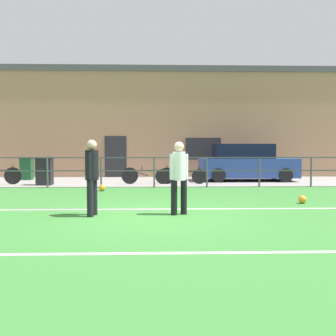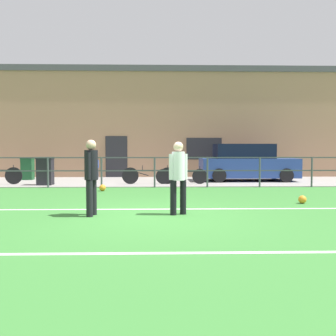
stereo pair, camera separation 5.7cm
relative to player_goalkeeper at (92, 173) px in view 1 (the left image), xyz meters
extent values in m
cube|color=#387A33|center=(1.32, 0.01, -0.96)|extent=(60.00, 44.00, 0.04)
cube|color=white|center=(1.32, 0.85, -0.94)|extent=(36.00, 0.11, 0.00)
cube|color=white|center=(1.32, -3.02, -0.94)|extent=(36.00, 0.11, 0.00)
cube|color=gray|center=(1.32, 8.51, -0.93)|extent=(48.00, 5.00, 0.02)
cylinder|color=#474C51|center=(-2.68, 6.01, -0.37)|extent=(0.07, 0.07, 1.15)
cylinder|color=#474C51|center=(-0.68, 6.01, -0.37)|extent=(0.07, 0.07, 1.15)
cylinder|color=#474C51|center=(1.32, 6.01, -0.37)|extent=(0.07, 0.07, 1.15)
cylinder|color=#474C51|center=(3.32, 6.01, -0.37)|extent=(0.07, 0.07, 1.15)
cylinder|color=#474C51|center=(5.32, 6.01, -0.37)|extent=(0.07, 0.07, 1.15)
cylinder|color=#474C51|center=(7.32, 6.01, -0.37)|extent=(0.07, 0.07, 1.15)
cube|color=#474C51|center=(1.32, 6.01, 0.19)|extent=(36.00, 0.04, 0.04)
cube|color=#474C51|center=(1.32, 6.01, -0.31)|extent=(36.00, 0.04, 0.04)
cube|color=#A37A5B|center=(1.32, 12.21, 1.74)|extent=(28.00, 2.40, 5.36)
cube|color=#232328|center=(-0.66, 11.00, 0.11)|extent=(1.10, 0.04, 2.10)
cube|color=#232328|center=(3.79, 11.00, 0.52)|extent=(1.80, 0.04, 1.10)
cube|color=#4C4C51|center=(1.32, 12.21, 4.57)|extent=(28.00, 2.56, 0.30)
cylinder|color=black|center=(-0.02, -0.12, -0.55)|extent=(0.14, 0.14, 0.79)
cylinder|color=black|center=(0.02, 0.12, -0.55)|extent=(0.14, 0.14, 0.79)
cylinder|color=black|center=(0.00, 0.00, 0.17)|extent=(0.29, 0.29, 0.65)
sphere|color=tan|center=(0.00, 0.00, 0.61)|extent=(0.22, 0.22, 0.22)
cylinder|color=black|center=(-0.03, -0.17, 0.15)|extent=(0.10, 0.10, 0.58)
cylinder|color=black|center=(0.03, 0.17, 0.15)|extent=(0.10, 0.10, 0.58)
cylinder|color=black|center=(2.01, 0.14, -0.56)|extent=(0.14, 0.14, 0.77)
cylinder|color=black|center=(1.79, 0.04, -0.56)|extent=(0.14, 0.14, 0.77)
cylinder|color=white|center=(1.90, 0.09, 0.14)|extent=(0.28, 0.28, 0.63)
sphere|color=beige|center=(1.90, 0.09, 0.57)|extent=(0.22, 0.22, 0.22)
cylinder|color=white|center=(2.06, 0.15, 0.13)|extent=(0.10, 0.10, 0.57)
cylinder|color=white|center=(1.74, 0.02, 0.13)|extent=(0.10, 0.10, 0.57)
sphere|color=orange|center=(-0.47, 4.84, -0.83)|extent=(0.23, 0.23, 0.23)
sphere|color=orange|center=(5.32, 1.71, -0.83)|extent=(0.21, 0.21, 0.21)
cylinder|color=#232D4C|center=(-1.48, 10.06, -0.67)|extent=(0.09, 0.09, 0.51)
cylinder|color=#232D4C|center=(-1.63, 10.12, -0.67)|extent=(0.09, 0.09, 0.51)
cylinder|color=blue|center=(-1.56, 10.09, -0.20)|extent=(0.19, 0.19, 0.42)
sphere|color=tan|center=(-1.56, 10.09, 0.08)|extent=(0.14, 0.14, 0.14)
cylinder|color=blue|center=(-1.45, 10.05, -0.21)|extent=(0.07, 0.07, 0.38)
cylinder|color=blue|center=(-1.66, 10.13, -0.21)|extent=(0.07, 0.07, 0.38)
cube|color=#28428E|center=(5.50, 8.68, -0.34)|extent=(4.26, 1.84, 0.84)
cube|color=black|center=(5.29, 8.68, 0.41)|extent=(2.55, 1.55, 0.64)
cylinder|color=black|center=(4.06, 7.80, -0.62)|extent=(0.60, 0.18, 0.60)
cylinder|color=black|center=(6.95, 7.80, -0.62)|extent=(0.60, 0.18, 0.60)
cylinder|color=black|center=(4.06, 9.57, -0.62)|extent=(0.60, 0.18, 0.60)
cylinder|color=black|center=(6.95, 9.57, -0.62)|extent=(0.60, 0.18, 0.60)
cylinder|color=black|center=(-4.41, 7.21, -0.57)|extent=(0.70, 0.04, 0.70)
cylinder|color=black|center=(-4.41, 7.21, -0.28)|extent=(0.03, 0.03, 0.28)
cylinder|color=black|center=(1.67, 7.17, -0.61)|extent=(0.62, 0.04, 0.62)
cylinder|color=black|center=(3.16, 7.17, -0.61)|extent=(0.62, 0.04, 0.62)
cube|color=black|center=(2.41, 7.17, -0.41)|extent=(1.16, 0.04, 0.04)
cube|color=black|center=(2.04, 7.17, -0.51)|extent=(0.73, 0.03, 0.22)
cylinder|color=black|center=(2.15, 7.17, -0.31)|extent=(0.03, 0.03, 0.20)
cylinder|color=black|center=(3.16, 7.17, -0.34)|extent=(0.03, 0.03, 0.28)
cylinder|color=black|center=(0.31, 7.21, -0.58)|extent=(0.68, 0.04, 0.68)
cylinder|color=black|center=(1.84, 7.21, -0.58)|extent=(0.68, 0.04, 0.68)
cube|color=black|center=(1.08, 7.21, -0.36)|extent=(1.19, 0.04, 0.04)
cube|color=black|center=(0.70, 7.21, -0.47)|extent=(0.74, 0.03, 0.24)
cylinder|color=black|center=(0.81, 7.21, -0.26)|extent=(0.03, 0.03, 0.20)
cylinder|color=black|center=(1.84, 7.21, -0.29)|extent=(0.03, 0.03, 0.28)
cube|color=#194C28|center=(-4.61, 9.45, -0.44)|extent=(0.51, 0.43, 0.96)
cube|color=#143D20|center=(-4.61, 9.45, 0.08)|extent=(0.54, 0.46, 0.08)
cube|color=black|center=(-3.04, 6.90, -0.41)|extent=(0.58, 0.49, 1.03)
cube|color=black|center=(-3.04, 6.90, 0.15)|extent=(0.62, 0.53, 0.08)
camera|label=1|loc=(1.40, -8.27, 0.53)|focal=40.54mm
camera|label=2|loc=(1.46, -8.27, 0.53)|focal=40.54mm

